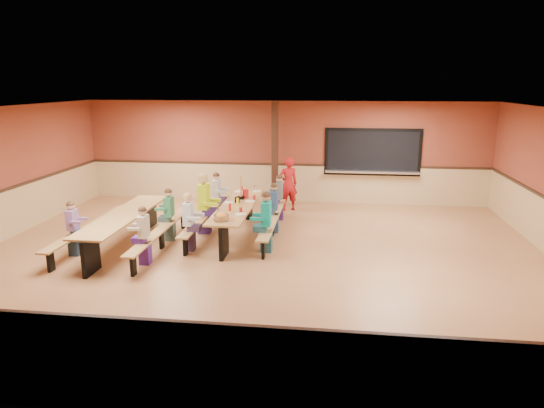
# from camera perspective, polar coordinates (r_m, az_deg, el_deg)

# --- Properties ---
(ground) EXTENTS (12.00, 12.00, 0.00)m
(ground) POSITION_cam_1_polar(r_m,az_deg,el_deg) (10.07, -1.52, -6.35)
(ground) COLOR brown
(ground) RESTS_ON ground
(room_envelope) EXTENTS (12.04, 10.04, 3.02)m
(room_envelope) POSITION_cam_1_polar(r_m,az_deg,el_deg) (9.85, -1.54, -2.58)
(room_envelope) COLOR brown
(room_envelope) RESTS_ON ground
(kitchen_pass_through) EXTENTS (2.78, 0.28, 1.38)m
(kitchen_pass_through) POSITION_cam_1_polar(r_m,az_deg,el_deg) (14.47, 11.74, 5.76)
(kitchen_pass_through) COLOR black
(kitchen_pass_through) RESTS_ON ground
(structural_post) EXTENTS (0.18, 0.18, 3.00)m
(structural_post) POSITION_cam_1_polar(r_m,az_deg,el_deg) (13.96, 0.34, 5.81)
(structural_post) COLOR black
(structural_post) RESTS_ON ground
(cafeteria_table_main) EXTENTS (1.91, 3.70, 0.74)m
(cafeteria_table_main) POSITION_cam_1_polar(r_m,az_deg,el_deg) (11.47, -4.01, -1.05)
(cafeteria_table_main) COLOR #A0753F
(cafeteria_table_main) RESTS_ON ground
(cafeteria_table_second) EXTENTS (1.91, 3.70, 0.74)m
(cafeteria_table_second) POSITION_cam_1_polar(r_m,az_deg,el_deg) (11.05, -16.97, -2.23)
(cafeteria_table_second) COLOR #A0753F
(cafeteria_table_second) RESTS_ON ground
(seated_child_white_left) EXTENTS (0.39, 0.32, 1.25)m
(seated_child_white_left) POSITION_cam_1_polar(r_m,az_deg,el_deg) (10.47, -9.78, -2.15)
(seated_child_white_left) COLOR silver
(seated_child_white_left) RESTS_ON ground
(seated_adult_yellow) EXTENTS (0.47, 0.39, 1.42)m
(seated_adult_yellow) POSITION_cam_1_polar(r_m,az_deg,el_deg) (11.63, -8.00, -0.00)
(seated_adult_yellow) COLOR #B6CF11
(seated_adult_yellow) RESTS_ON ground
(seated_child_grey_left) EXTENTS (0.37, 0.31, 1.22)m
(seated_child_grey_left) POSITION_cam_1_polar(r_m,az_deg,el_deg) (12.85, -6.52, 0.94)
(seated_child_grey_left) COLOR #B8B8B8
(seated_child_grey_left) RESTS_ON ground
(seated_child_teal_right) EXTENTS (0.41, 0.33, 1.29)m
(seated_child_teal_right) POSITION_cam_1_polar(r_m,az_deg,el_deg) (10.24, -0.68, -2.18)
(seated_child_teal_right) COLOR #0B8577
(seated_child_teal_right) RESTS_ON ground
(seated_child_navy_right) EXTENTS (0.36, 0.29, 1.19)m
(seated_child_navy_right) POSITION_cam_1_polar(r_m,az_deg,el_deg) (11.59, 0.25, -0.49)
(seated_child_navy_right) COLOR navy
(seated_child_navy_right) RESTS_ON ground
(seated_child_char_right) EXTENTS (0.35, 0.29, 1.18)m
(seated_child_char_right) POSITION_cam_1_polar(r_m,az_deg,el_deg) (12.67, 0.86, 0.74)
(seated_child_char_right) COLOR #51585B
(seated_child_char_right) RESTS_ON ground
(seated_child_purple_sec) EXTENTS (0.34, 0.28, 1.15)m
(seated_child_purple_sec) POSITION_cam_1_polar(r_m,az_deg,el_deg) (10.85, -22.37, -2.73)
(seated_child_purple_sec) COLOR slate
(seated_child_purple_sec) RESTS_ON ground
(seated_child_green_sec) EXTENTS (0.36, 0.29, 1.19)m
(seated_child_green_sec) POSITION_cam_1_polar(r_m,az_deg,el_deg) (11.25, -11.98, -1.26)
(seated_child_green_sec) COLOR #2C6B45
(seated_child_green_sec) RESTS_ON ground
(seated_child_tan_sec) EXTENTS (0.35, 0.29, 1.17)m
(seated_child_tan_sec) POSITION_cam_1_polar(r_m,az_deg,el_deg) (9.89, -14.82, -3.65)
(seated_child_tan_sec) COLOR #BEB59A
(seated_child_tan_sec) RESTS_ON ground
(standing_woman) EXTENTS (0.65, 0.55, 1.51)m
(standing_woman) POSITION_cam_1_polar(r_m,az_deg,el_deg) (13.58, 1.92, 2.36)
(standing_woman) COLOR #A11216
(standing_woman) RESTS_ON ground
(punch_pitcher) EXTENTS (0.16, 0.16, 0.22)m
(punch_pitcher) POSITION_cam_1_polar(r_m,az_deg,el_deg) (11.97, -3.13, 1.22)
(punch_pitcher) COLOR red
(punch_pitcher) RESTS_ON cafeteria_table_main
(chip_bowl) EXTENTS (0.32, 0.32, 0.15)m
(chip_bowl) POSITION_cam_1_polar(r_m,az_deg,el_deg) (10.07, -6.00, -1.54)
(chip_bowl) COLOR #FCA127
(chip_bowl) RESTS_ON cafeteria_table_main
(napkin_dispenser) EXTENTS (0.10, 0.14, 0.13)m
(napkin_dispenser) POSITION_cam_1_polar(r_m,az_deg,el_deg) (11.57, -4.10, 0.51)
(napkin_dispenser) COLOR black
(napkin_dispenser) RESTS_ON cafeteria_table_main
(condiment_mustard) EXTENTS (0.06, 0.06, 0.17)m
(condiment_mustard) POSITION_cam_1_polar(r_m,az_deg,el_deg) (11.29, -4.08, 0.28)
(condiment_mustard) COLOR yellow
(condiment_mustard) RESTS_ON cafeteria_table_main
(condiment_ketchup) EXTENTS (0.06, 0.06, 0.17)m
(condiment_ketchup) POSITION_cam_1_polar(r_m,az_deg,el_deg) (10.81, -4.98, -0.37)
(condiment_ketchup) COLOR #B2140F
(condiment_ketchup) RESTS_ON cafeteria_table_main
(table_paddle) EXTENTS (0.16, 0.16, 0.56)m
(table_paddle) POSITION_cam_1_polar(r_m,az_deg,el_deg) (11.88, -3.68, 1.24)
(table_paddle) COLOR black
(table_paddle) RESTS_ON cafeteria_table_main
(place_settings) EXTENTS (0.65, 3.30, 0.11)m
(place_settings) POSITION_cam_1_polar(r_m,az_deg,el_deg) (11.40, -4.04, 0.26)
(place_settings) COLOR beige
(place_settings) RESTS_ON cafeteria_table_main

